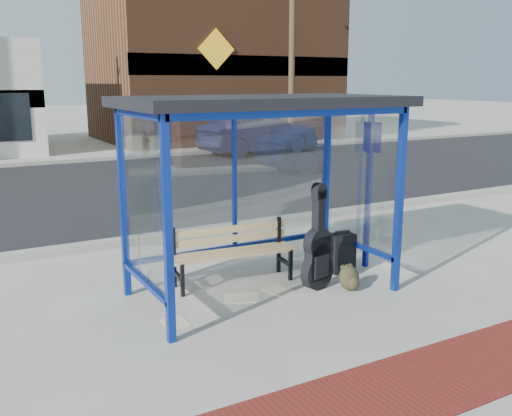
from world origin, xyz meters
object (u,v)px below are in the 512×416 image
backpack (350,278)px  parked_car (259,133)px  bench (232,250)px  suitcase (342,253)px  fire_hydrant (306,136)px  guitar_bag (318,253)px

backpack → parked_car: 13.97m
bench → suitcase: (1.51, -0.38, -0.17)m
suitcase → parked_car: 13.27m
bench → backpack: bearing=-34.9°
parked_car → fire_hydrant: parked_car is taller
guitar_bag → fire_hydrant: bearing=44.7°
guitar_bag → parked_car: parked_car is taller
guitar_bag → bench: bearing=126.2°
guitar_bag → suitcase: guitar_bag is taller
backpack → parked_car: (5.85, 12.68, 0.57)m
guitar_bag → backpack: guitar_bag is taller
bench → suitcase: size_ratio=2.87×
bench → backpack: size_ratio=5.15×
guitar_bag → backpack: size_ratio=3.91×
parked_car → backpack: bearing=147.9°
suitcase → parked_car: (5.50, 12.06, 0.46)m
guitar_bag → fire_hydrant: (9.27, 13.91, -0.09)m
suitcase → backpack: (-0.35, -0.62, -0.12)m
suitcase → backpack: 0.72m
bench → fire_hydrant: bench is taller
suitcase → backpack: size_ratio=1.79×
bench → parked_car: (7.01, 11.68, 0.28)m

